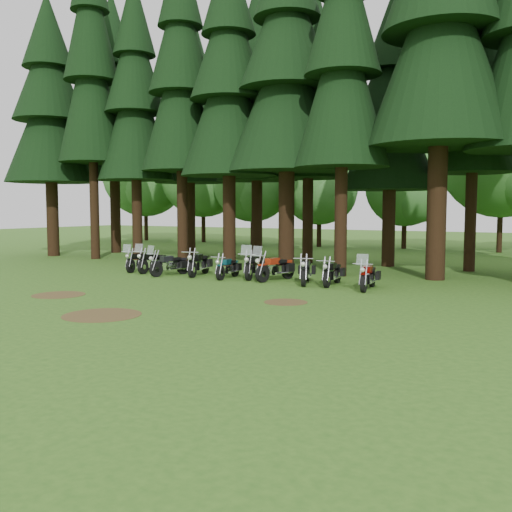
% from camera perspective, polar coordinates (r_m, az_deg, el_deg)
% --- Properties ---
extents(ground, '(120.00, 120.00, 0.00)m').
position_cam_1_polar(ground, '(20.20, -9.18, -3.76)').
color(ground, '#305D1B').
rests_on(ground, ground).
extents(pine_front_0, '(5.49, 5.49, 16.17)m').
position_cam_1_polar(pine_front_0, '(38.56, -19.98, 14.52)').
color(pine_front_0, black).
rests_on(pine_front_0, ground).
extents(pine_front_1, '(3.92, 3.92, 19.88)m').
position_cam_1_polar(pine_front_1, '(36.02, -16.19, 18.95)').
color(pine_front_1, black).
rests_on(pine_front_1, ground).
extents(pine_front_2, '(4.32, 4.32, 16.22)m').
position_cam_1_polar(pine_front_2, '(34.45, -12.02, 15.96)').
color(pine_front_2, black).
rests_on(pine_front_2, ground).
extents(pine_front_3, '(4.32, 4.32, 17.57)m').
position_cam_1_polar(pine_front_3, '(32.24, -7.53, 18.28)').
color(pine_front_3, black).
rests_on(pine_front_3, ground).
extents(pine_front_4, '(4.95, 4.95, 16.33)m').
position_cam_1_polar(pine_front_4, '(30.29, -2.75, 17.76)').
color(pine_front_4, black).
rests_on(pine_front_4, ground).
extents(pine_front_5, '(5.81, 5.81, 16.72)m').
position_cam_1_polar(pine_front_5, '(28.82, 3.13, 18.90)').
color(pine_front_5, black).
rests_on(pine_front_5, ground).
extents(pine_front_6, '(4.15, 4.15, 16.75)m').
position_cam_1_polar(pine_front_6, '(26.25, 8.69, 20.31)').
color(pine_front_6, black).
rests_on(pine_front_6, ground).
extents(pine_back_0, '(5.00, 5.00, 17.21)m').
position_cam_1_polar(pine_back_0, '(40.30, -14.10, 15.12)').
color(pine_back_0, black).
rests_on(pine_back_0, ground).
extents(pine_back_1, '(4.52, 4.52, 16.22)m').
position_cam_1_polar(pine_back_1, '(37.61, -6.67, 15.07)').
color(pine_back_1, black).
rests_on(pine_back_1, ground).
extents(pine_back_2, '(4.85, 4.85, 16.30)m').
position_cam_1_polar(pine_back_2, '(35.07, 0.09, 15.94)').
color(pine_back_2, black).
rests_on(pine_back_2, ground).
extents(pine_back_3, '(4.35, 4.35, 16.20)m').
position_cam_1_polar(pine_back_3, '(32.01, 5.30, 16.89)').
color(pine_back_3, black).
rests_on(pine_back_3, ground).
extents(pine_back_4, '(4.94, 4.94, 13.78)m').
position_cam_1_polar(pine_back_4, '(30.51, 13.35, 14.61)').
color(pine_back_4, black).
rests_on(pine_back_4, ground).
extents(pine_back_5, '(3.94, 3.94, 16.33)m').
position_cam_1_polar(pine_back_5, '(29.58, 21.09, 17.76)').
color(pine_back_5, black).
rests_on(pine_back_5, ground).
extents(decid_0, '(8.00, 7.78, 10.00)m').
position_cam_1_polar(decid_0, '(53.61, -10.88, 7.83)').
color(decid_0, black).
rests_on(decid_0, ground).
extents(decid_1, '(7.91, 7.69, 9.88)m').
position_cam_1_polar(decid_1, '(50.29, -5.14, 8.03)').
color(decid_1, black).
rests_on(decid_1, ground).
extents(decid_2, '(6.72, 6.53, 8.40)m').
position_cam_1_polar(decid_2, '(46.47, -0.14, 7.23)').
color(decid_2, black).
rests_on(decid_2, ground).
extents(decid_3, '(6.12, 5.95, 7.65)m').
position_cam_1_polar(decid_3, '(44.23, 6.59, 6.75)').
color(decid_3, black).
rests_on(decid_3, ground).
extents(decid_4, '(5.93, 5.76, 7.41)m').
position_cam_1_polar(decid_4, '(43.33, 14.95, 6.47)').
color(decid_4, black).
rests_on(decid_4, ground).
extents(decid_5, '(8.45, 8.21, 10.56)m').
position_cam_1_polar(decid_5, '(41.64, 23.88, 8.87)').
color(decid_5, black).
rests_on(decid_5, ground).
extents(dirt_patch_0, '(1.80, 1.80, 0.01)m').
position_cam_1_polar(dirt_patch_0, '(20.83, -19.14, -3.69)').
color(dirt_patch_0, '#4C3D1E').
rests_on(dirt_patch_0, ground).
extents(dirt_patch_1, '(1.40, 1.40, 0.01)m').
position_cam_1_polar(dirt_patch_1, '(18.21, 2.99, -4.63)').
color(dirt_patch_1, '#4C3D1E').
rests_on(dirt_patch_1, ground).
extents(dirt_patch_2, '(2.20, 2.20, 0.01)m').
position_cam_1_polar(dirt_patch_2, '(16.59, -15.15, -5.71)').
color(dirt_patch_2, '#4C3D1E').
rests_on(dirt_patch_2, ground).
extents(motorcycle_0, '(0.63, 2.14, 1.34)m').
position_cam_1_polar(motorcycle_0, '(27.56, -11.64, -0.58)').
color(motorcycle_0, black).
rests_on(motorcycle_0, ground).
extents(motorcycle_1, '(0.46, 2.23, 1.40)m').
position_cam_1_polar(motorcycle_1, '(26.97, -10.28, -0.64)').
color(motorcycle_1, black).
rests_on(motorcycle_1, ground).
extents(motorcycle_2, '(0.76, 2.20, 1.39)m').
position_cam_1_polar(motorcycle_2, '(25.60, -8.63, -0.91)').
color(motorcycle_2, black).
rests_on(motorcycle_2, ground).
extents(motorcycle_3, '(0.75, 2.32, 0.96)m').
position_cam_1_polar(motorcycle_3, '(25.41, -5.72, -0.86)').
color(motorcycle_3, black).
rests_on(motorcycle_3, ground).
extents(motorcycle_4, '(0.39, 2.06, 0.84)m').
position_cam_1_polar(motorcycle_4, '(24.29, -2.82, -1.25)').
color(motorcycle_4, black).
rests_on(motorcycle_4, ground).
extents(motorcycle_5, '(0.81, 2.38, 1.50)m').
position_cam_1_polar(motorcycle_5, '(24.26, -0.17, -1.08)').
color(motorcycle_5, black).
rests_on(motorcycle_5, ground).
extents(motorcycle_6, '(0.79, 2.37, 1.50)m').
position_cam_1_polar(motorcycle_6, '(23.52, 1.93, -1.27)').
color(motorcycle_6, black).
rests_on(motorcycle_6, ground).
extents(motorcycle_7, '(0.90, 2.23, 0.94)m').
position_cam_1_polar(motorcycle_7, '(22.59, 4.99, -1.59)').
color(motorcycle_7, black).
rests_on(motorcycle_7, ground).
extents(motorcycle_8, '(0.40, 2.17, 0.88)m').
position_cam_1_polar(motorcycle_8, '(22.27, 7.65, -1.78)').
color(motorcycle_8, black).
rests_on(motorcycle_8, ground).
extents(motorcycle_9, '(0.55, 2.23, 1.40)m').
position_cam_1_polar(motorcycle_9, '(21.28, 11.14, -2.09)').
color(motorcycle_9, black).
rests_on(motorcycle_9, ground).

